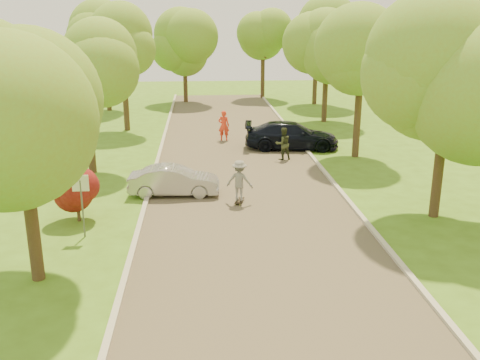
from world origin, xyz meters
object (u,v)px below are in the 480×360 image
object	(u,v)px
silver_sedan	(174,181)
skateboarder	(239,181)
longboard	(239,201)
dark_sedan	(292,135)
person_striped	(224,126)
person_olive	(283,144)
street_sign	(81,193)

from	to	relation	value
silver_sedan	skateboarder	distance (m)	2.91
silver_sedan	longboard	world-z (taller)	silver_sedan
silver_sedan	dark_sedan	xyz separation A→B (m)	(6.25, 7.77, 0.14)
person_striped	person_olive	xyz separation A→B (m)	(2.85, -4.78, -0.05)
longboard	skateboarder	size ratio (longest dim) A/B	0.53
dark_sedan	person_striped	distance (m)	4.41
street_sign	person_striped	distance (m)	15.42
longboard	skateboarder	world-z (taller)	skateboarder
silver_sedan	person_striped	bearing A→B (deg)	-11.30
longboard	person_olive	distance (m)	7.19
silver_sedan	person_striped	xyz separation A→B (m)	(2.55, 10.17, 0.29)
silver_sedan	skateboarder	bearing A→B (deg)	-111.90
street_sign	skateboarder	xyz separation A→B (m)	(5.48, 3.05, -0.64)
dark_sedan	person_olive	bearing A→B (deg)	166.66
dark_sedan	person_olive	distance (m)	2.54
person_olive	dark_sedan	bearing A→B (deg)	-124.97
silver_sedan	person_olive	world-z (taller)	person_olive
dark_sedan	skateboarder	world-z (taller)	skateboarder
street_sign	skateboarder	bearing A→B (deg)	29.11
dark_sedan	person_striped	bearing A→B (deg)	63.45
dark_sedan	skateboarder	distance (m)	9.68
silver_sedan	skateboarder	world-z (taller)	skateboarder
longboard	person_striped	world-z (taller)	person_striped
skateboarder	silver_sedan	bearing A→B (deg)	-7.17
silver_sedan	longboard	distance (m)	2.94
longboard	person_olive	bearing A→B (deg)	-95.25
street_sign	dark_sedan	distance (m)	15.11
longboard	skateboarder	bearing A→B (deg)	111.07
person_striped	dark_sedan	bearing A→B (deg)	156.01
skateboarder	person_striped	size ratio (longest dim) A/B	0.91
person_olive	silver_sedan	bearing A→B (deg)	29.64
dark_sedan	person_striped	size ratio (longest dim) A/B	2.89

